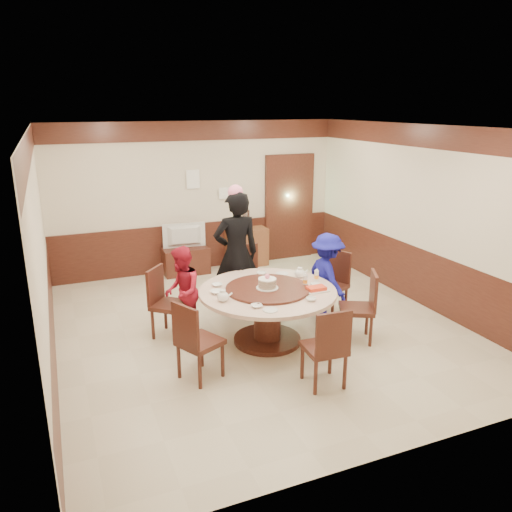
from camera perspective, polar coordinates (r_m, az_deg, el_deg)
name	(u,v)px	position (r m, az deg, el deg)	size (l,w,h in m)	color
room	(260,255)	(6.91, 0.43, 0.07)	(6.00, 6.04, 2.84)	beige
banquet_table	(267,305)	(6.65, 1.32, -5.61)	(1.81, 1.81, 0.78)	#431D14
chair_0	(330,295)	(7.69, 8.51, -4.43)	(0.59, 0.59, 0.97)	#431D14
chair_1	(249,288)	(7.91, -0.81, -3.63)	(0.46, 0.47, 0.97)	#431D14
chair_2	(169,315)	(7.02, -9.91, -6.64)	(0.62, 0.62, 0.97)	#431D14
chair_3	(199,354)	(5.93, -6.53, -11.09)	(0.59, 0.59, 0.97)	#431D14
chair_4	(324,361)	(5.82, 7.83, -11.76)	(0.47, 0.48, 0.97)	#431D14
chair_5	(358,319)	(6.92, 11.53, -7.08)	(0.59, 0.59, 0.97)	#431D14
person_standing	(236,254)	(7.43, -2.27, 0.23)	(0.69, 0.45, 1.89)	black
person_red	(182,292)	(6.89, -8.44, -4.08)	(0.61, 0.48, 1.26)	#B1172D
person_blue	(327,278)	(7.36, 8.11, -2.45)	(0.85, 0.49, 1.32)	#16168E
birthday_cake	(267,283)	(6.51, 1.29, -3.13)	(0.29, 0.29, 0.20)	white
teapot_left	(223,297)	(6.18, -3.80, -4.66)	(0.17, 0.15, 0.13)	white
teapot_right	(300,273)	(7.03, 5.02, -1.99)	(0.17, 0.15, 0.13)	white
bowl_0	(217,285)	(6.71, -4.47, -3.31)	(0.14, 0.14, 0.03)	white
bowl_1	(311,299)	(6.23, 6.30, -4.93)	(0.13, 0.13, 0.04)	white
bowl_2	(257,306)	(6.01, 0.08, -5.73)	(0.13, 0.13, 0.03)	white
bowl_3	(315,285)	(6.72, 6.77, -3.29)	(0.13, 0.13, 0.04)	white
bowl_4	(217,292)	(6.45, -4.51, -4.13)	(0.16, 0.16, 0.04)	white
bowl_5	(261,274)	(7.11, 0.62, -2.03)	(0.14, 0.14, 0.04)	white
saucer_near	(270,310)	(5.92, 1.65, -6.20)	(0.18, 0.18, 0.01)	white
saucer_far	(282,274)	(7.17, 3.02, -2.02)	(0.18, 0.18, 0.01)	white
shrimp_platter	(316,289)	(6.55, 6.90, -3.78)	(0.30, 0.20, 0.06)	white
bottle_0	(305,281)	(6.69, 5.65, -2.81)	(0.06, 0.06, 0.16)	white
bottle_1	(316,276)	(6.88, 6.92, -2.29)	(0.06, 0.06, 0.16)	white
tv_stand	(186,261)	(9.53, -8.02, -0.54)	(0.85, 0.45, 0.50)	#431D14
television	(185,236)	(9.39, -8.14, 2.26)	(0.80, 0.10, 0.46)	gray
side_cabinet	(247,247)	(9.88, -1.08, 1.03)	(0.80, 0.40, 0.75)	brown
thermos	(246,219)	(9.74, -1.18, 4.22)	(0.15, 0.15, 0.38)	silver
notice_left	(193,179)	(9.45, -7.21, 8.70)	(0.25, 0.00, 0.35)	white
notice_right	(226,193)	(9.69, -3.41, 7.20)	(0.30, 0.00, 0.22)	white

